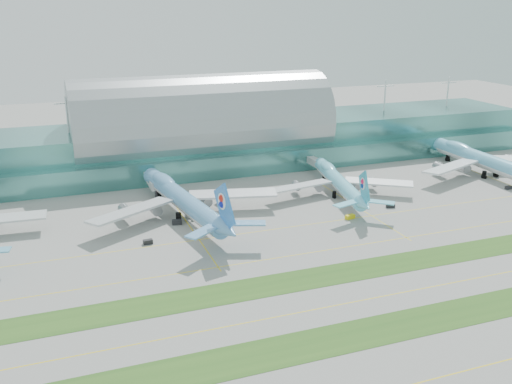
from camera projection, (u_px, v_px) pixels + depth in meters
name	position (u px, v px, depth m)	size (l,w,h in m)	color
ground	(324.00, 280.00, 159.91)	(700.00, 700.00, 0.00)	gray
terminal	(202.00, 136.00, 270.30)	(340.00, 69.10, 36.00)	#3D7A75
grass_strip_near	(377.00, 330.00, 134.94)	(420.00, 12.00, 0.08)	#2D591E
grass_strip_far	(320.00, 277.00, 161.68)	(420.00, 12.00, 0.08)	#2D591E
taxiline_a	(429.00, 380.00, 117.12)	(420.00, 0.35, 0.01)	yellow
taxiline_b	(348.00, 303.00, 147.43)	(420.00, 0.35, 0.01)	yellow
taxiline_c	(297.00, 255.00, 175.96)	(420.00, 0.35, 0.01)	yellow
taxiline_d	(271.00, 230.00, 195.57)	(420.00, 0.35, 0.01)	yellow
airliner_b	(182.00, 198.00, 206.20)	(71.54, 81.92, 22.59)	#5E9BCF
airliner_c	(338.00, 181.00, 230.10)	(59.01, 67.84, 18.79)	#6DD5F1
airliner_d	(484.00, 160.00, 256.79)	(72.90, 82.65, 22.77)	#66BCE1
gse_c	(148.00, 242.00, 183.66)	(2.99, 1.64, 1.47)	black
gse_d	(177.00, 222.00, 200.15)	(3.42, 2.11, 1.57)	black
gse_e	(350.00, 217.00, 205.46)	(3.65, 1.71, 1.46)	yellow
gse_f	(390.00, 206.00, 216.76)	(3.21, 1.70, 1.45)	black
gse_g	(508.00, 188.00, 238.47)	(2.99, 1.58, 1.28)	black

